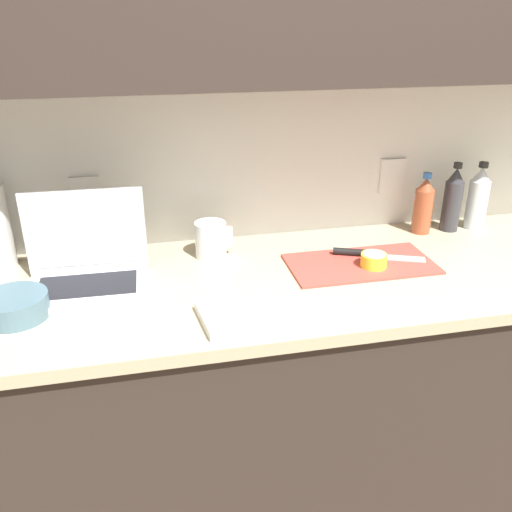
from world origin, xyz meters
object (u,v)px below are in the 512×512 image
(bottle_oil_tall, at_px, (453,200))
(bottle_water_clear, at_px, (423,206))
(cutting_board, at_px, (361,264))
(measuring_cup, at_px, (211,240))
(lemon_half_cut, at_px, (374,260))
(bottle_green_soda, at_px, (478,199))
(bowl_white, at_px, (14,306))
(laptop, at_px, (87,265))
(knife, at_px, (362,253))

(bottle_oil_tall, xyz_separation_m, bottle_water_clear, (-0.11, -0.00, -0.01))
(cutting_board, bearing_deg, measuring_cup, 159.48)
(lemon_half_cut, distance_m, measuring_cup, 0.50)
(bottle_green_soda, bearing_deg, bowl_white, -168.27)
(bottle_oil_tall, relative_size, bottle_water_clear, 1.13)
(measuring_cup, bearing_deg, bottle_green_soda, 2.83)
(bottle_green_soda, bearing_deg, bottle_oil_tall, 180.00)
(laptop, distance_m, bottle_water_clear, 1.11)
(laptop, height_order, bottle_oil_tall, laptop)
(bottle_green_soda, xyz_separation_m, bottle_oil_tall, (-0.10, 0.00, 0.00))
(cutting_board, distance_m, bottle_oil_tall, 0.47)
(cutting_board, height_order, bottle_oil_tall, bottle_oil_tall)
(cutting_board, relative_size, bottle_water_clear, 2.07)
(laptop, height_order, measuring_cup, laptop)
(bottle_oil_tall, xyz_separation_m, bowl_white, (-1.38, -0.31, -0.08))
(lemon_half_cut, height_order, bottle_green_soda, bottle_green_soda)
(lemon_half_cut, bearing_deg, laptop, 174.65)
(bottle_oil_tall, bearing_deg, laptop, -172.35)
(laptop, height_order, bottle_water_clear, laptop)
(laptop, height_order, bottle_green_soda, laptop)
(lemon_half_cut, bearing_deg, measuring_cup, 157.25)
(bottle_water_clear, relative_size, measuring_cup, 1.81)
(lemon_half_cut, relative_size, bottle_oil_tall, 0.33)
(laptop, height_order, knife, laptop)
(measuring_cup, bearing_deg, knife, -14.34)
(bowl_white, bearing_deg, bottle_water_clear, 13.55)
(cutting_board, xyz_separation_m, measuring_cup, (-0.43, 0.16, 0.05))
(bowl_white, bearing_deg, bottle_oil_tall, 12.53)
(laptop, distance_m, knife, 0.82)
(bottle_green_soda, height_order, bowl_white, bottle_green_soda)
(bowl_white, bearing_deg, cutting_board, 5.78)
(knife, bearing_deg, laptop, -157.90)
(bottle_green_soda, distance_m, measuring_cup, 0.94)
(knife, relative_size, lemon_half_cut, 3.46)
(cutting_board, height_order, lemon_half_cut, lemon_half_cut)
(laptop, distance_m, lemon_half_cut, 0.82)
(laptop, relative_size, bottle_oil_tall, 1.39)
(bottle_green_soda, xyz_separation_m, measuring_cup, (-0.94, -0.05, -0.05))
(lemon_half_cut, xyz_separation_m, bottle_green_soda, (0.48, 0.24, 0.08))
(cutting_board, xyz_separation_m, bottle_oil_tall, (0.41, 0.21, 0.10))
(laptop, relative_size, bottle_water_clear, 1.58)
(bottle_green_soda, distance_m, bottle_oil_tall, 0.10)
(knife, distance_m, bowl_white, 1.00)
(lemon_half_cut, height_order, measuring_cup, measuring_cup)
(laptop, height_order, cutting_board, laptop)
(laptop, xyz_separation_m, measuring_cup, (0.36, 0.12, -0.00))
(bottle_water_clear, relative_size, bowl_white, 1.27)
(lemon_half_cut, bearing_deg, bottle_oil_tall, 31.74)
(bottle_green_soda, distance_m, bottle_water_clear, 0.20)
(knife, height_order, bowl_white, bowl_white)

